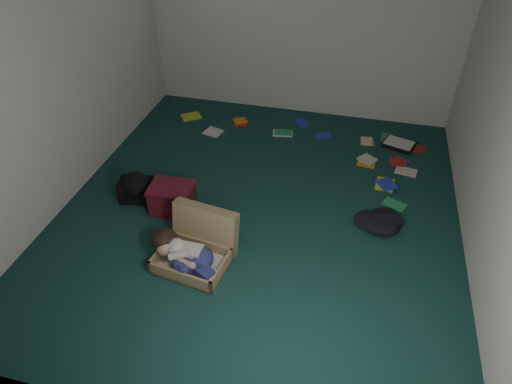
% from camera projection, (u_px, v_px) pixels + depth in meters
% --- Properties ---
extents(floor, '(4.50, 4.50, 0.00)m').
position_uv_depth(floor, '(260.00, 210.00, 4.73)').
color(floor, '#153C37').
rests_on(floor, ground).
extents(wall_back, '(4.50, 0.00, 4.50)m').
position_uv_depth(wall_back, '(303.00, 16.00, 5.65)').
color(wall_back, silver).
rests_on(wall_back, ground).
extents(wall_front, '(4.50, 0.00, 4.50)m').
position_uv_depth(wall_front, '(151.00, 296.00, 2.21)').
color(wall_front, silver).
rests_on(wall_front, ground).
extents(wall_left, '(0.00, 4.50, 4.50)m').
position_uv_depth(wall_left, '(55.00, 72.00, 4.32)').
color(wall_left, silver).
rests_on(wall_left, ground).
extents(wall_right, '(0.00, 4.50, 4.50)m').
position_uv_depth(wall_right, '(509.00, 123.00, 3.55)').
color(wall_right, silver).
rests_on(wall_right, ground).
extents(suitcase, '(0.71, 0.69, 0.46)m').
position_uv_depth(suitcase, '(198.00, 247.00, 4.12)').
color(suitcase, '#A18659').
rests_on(suitcase, floor).
extents(person, '(0.66, 0.40, 0.28)m').
position_uv_depth(person, '(184.00, 254.00, 3.99)').
color(person, silver).
rests_on(person, suitcase).
extents(maroon_bin, '(0.46, 0.37, 0.30)m').
position_uv_depth(maroon_bin, '(172.00, 198.00, 4.64)').
color(maroon_bin, maroon).
rests_on(maroon_bin, floor).
extents(backpack, '(0.48, 0.41, 0.25)m').
position_uv_depth(backpack, '(136.00, 189.00, 4.80)').
color(backpack, black).
rests_on(backpack, floor).
extents(clothing_pile, '(0.46, 0.41, 0.13)m').
position_uv_depth(clothing_pile, '(378.00, 221.00, 4.51)').
color(clothing_pile, black).
rests_on(clothing_pile, floor).
extents(paper_tray, '(0.44, 0.38, 0.05)m').
position_uv_depth(paper_tray, '(399.00, 144.00, 5.69)').
color(paper_tray, black).
rests_on(paper_tray, floor).
extents(book_scatter, '(3.23, 1.73, 0.02)m').
position_uv_depth(book_scatter, '(330.00, 146.00, 5.69)').
color(book_scatter, yellow).
rests_on(book_scatter, floor).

